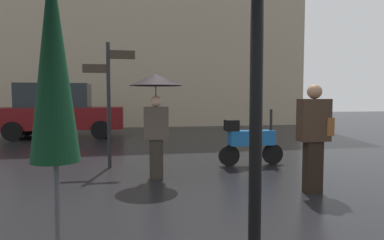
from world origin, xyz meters
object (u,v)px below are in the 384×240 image
pedestrian_with_umbrella (156,95)px  parked_car_left (59,111)px  pedestrian_with_bag (314,132)px  street_signpost (109,92)px  folded_patio_umbrella_near (54,77)px  parked_scooter (249,140)px

pedestrian_with_umbrella → parked_car_left: 7.78m
pedestrian_with_umbrella → pedestrian_with_bag: 2.77m
pedestrian_with_bag → street_signpost: 4.18m
pedestrian_with_bag → folded_patio_umbrella_near: bearing=153.0°
parked_scooter → parked_car_left: parked_car_left is taller
pedestrian_with_umbrella → street_signpost: bearing=29.9°
pedestrian_with_umbrella → parked_car_left: (-3.03, 7.15, -0.51)m
folded_patio_umbrella_near → street_signpost: size_ratio=0.94×
pedestrian_with_bag → parked_scooter: (-0.22, 2.21, -0.40)m
street_signpost → pedestrian_with_umbrella: bearing=-53.5°
parked_scooter → street_signpost: (-3.01, 0.35, 1.06)m
folded_patio_umbrella_near → pedestrian_with_bag: (3.34, 2.23, -0.67)m
parked_scooter → parked_car_left: (-5.15, 6.30, 0.46)m
pedestrian_with_bag → street_signpost: (-3.23, 2.56, 0.66)m
pedestrian_with_umbrella → street_signpost: (-0.89, 1.20, 0.09)m
street_signpost → parked_car_left: bearing=109.8°
pedestrian_with_umbrella → parked_scooter: size_ratio=1.30×
folded_patio_umbrella_near → street_signpost: (0.11, 4.79, -0.01)m
pedestrian_with_umbrella → parked_scooter: 2.48m
parked_car_left → pedestrian_with_umbrella: bearing=117.7°
parked_car_left → street_signpost: bearing=114.5°
parked_car_left → folded_patio_umbrella_near: bearing=105.4°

